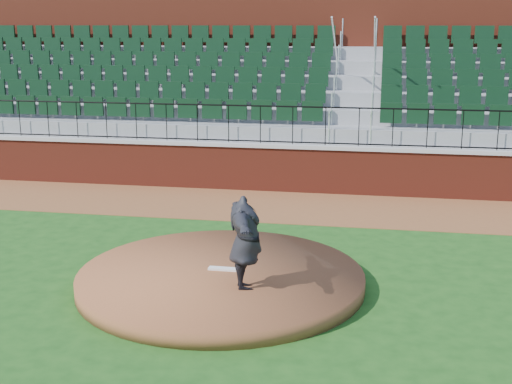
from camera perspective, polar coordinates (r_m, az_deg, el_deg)
ground at (r=12.18m, az=-1.26°, el=-7.61°), size 90.00×90.00×0.00m
warning_track at (r=17.25m, az=2.30°, el=-1.14°), size 34.00×3.20×0.01m
field_wall at (r=18.65m, az=3.00°, el=1.87°), size 34.00×0.35×1.20m
wall_cap at (r=18.53m, az=3.03°, el=3.83°), size 34.00×0.45×0.10m
wall_railing at (r=18.44m, az=3.05°, el=5.52°), size 34.00×0.05×1.00m
seating_stands at (r=21.07m, az=4.01°, el=7.90°), size 34.00×5.10×4.60m
concourse_wall at (r=23.81m, az=4.78°, el=9.65°), size 34.00×0.50×5.50m
pitchers_mound at (r=12.09m, az=-2.91°, el=-7.17°), size 4.97×4.97×0.25m
pitching_rubber at (r=12.13m, az=-2.65°, el=-6.37°), size 0.55×0.14×0.04m
pitcher at (r=11.07m, az=-0.89°, el=-4.19°), size 1.03×1.98×1.55m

